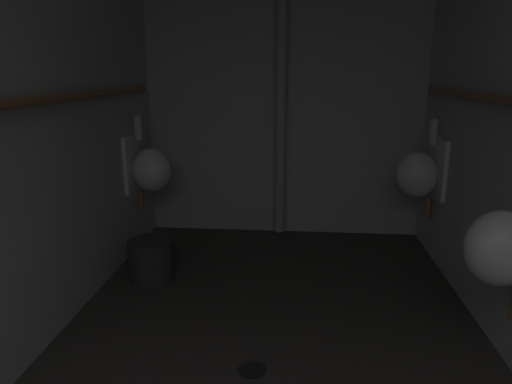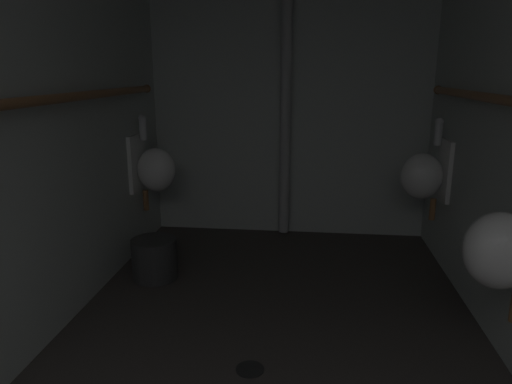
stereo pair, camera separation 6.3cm
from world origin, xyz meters
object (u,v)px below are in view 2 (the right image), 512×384
Objects in this scene: floor_drain at (250,369)px; waste_bin at (154,259)px; urinal_right_mid at (505,248)px; standpipe_back_wall at (286,92)px; urinal_left_mid at (154,168)px; urinal_right_far at (425,175)px.

floor_drain is 0.45× the size of waste_bin.
waste_bin is (-0.79, 0.97, 0.14)m from floor_drain.
urinal_right_mid is 2.30m from standpipe_back_wall.
urinal_right_far is at bearing -0.12° from urinal_left_mid.
waste_bin is at bearing -73.90° from urinal_left_mid.
standpipe_back_wall is at bearing 88.54° from floor_drain.
urinal_right_far is 1.98m from floor_drain.
standpipe_back_wall is at bearing 118.12° from urinal_right_mid.
floor_drain is at bearing -179.19° from urinal_right_mid.
waste_bin is at bearing -129.69° from standpipe_back_wall.
urinal_right_far is at bearing 90.00° from urinal_right_mid.
floor_drain is (0.95, -1.51, -0.67)m from urinal_left_mid.
urinal_left_mid is 0.77m from waste_bin.
urinal_right_mid is (2.05, -1.49, 0.00)m from urinal_left_mid.
waste_bin is (0.16, -0.54, -0.53)m from urinal_left_mid.
urinal_right_mid is 2.18m from waste_bin.
urinal_right_far is at bearing -24.54° from standpipe_back_wall.
waste_bin is (-0.84, -1.01, -1.09)m from standpipe_back_wall.
urinal_right_far is (0.00, 1.49, 0.00)m from urinal_right_mid.
standpipe_back_wall reaches higher than floor_drain.
waste_bin is at bearing 129.23° from floor_drain.
standpipe_back_wall is at bearing 155.46° from urinal_right_far.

